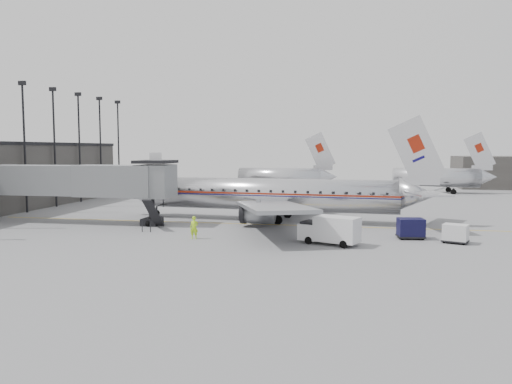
% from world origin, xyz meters
% --- Properties ---
extents(ground, '(160.00, 160.00, 0.00)m').
position_xyz_m(ground, '(0.00, 0.00, 0.00)').
color(ground, slate).
rests_on(ground, ground).
extents(apron_line, '(60.00, 0.15, 0.01)m').
position_xyz_m(apron_line, '(3.00, 6.00, 0.01)').
color(apron_line, gold).
rests_on(apron_line, ground).
extents(jet_bridge, '(21.00, 6.20, 7.10)m').
position_xyz_m(jet_bridge, '(-16.66, 3.67, 4.18)').
color(jet_bridge, slate).
rests_on(jet_bridge, ground).
extents(floodlight_masts, '(0.90, 42.25, 15.25)m').
position_xyz_m(floodlight_masts, '(-27.50, 13.00, 8.36)').
color(floodlight_masts, black).
rests_on(floodlight_masts, ground).
extents(distant_aircraft_near, '(16.39, 3.20, 10.26)m').
position_xyz_m(distant_aircraft_near, '(-1.79, 42.00, 2.73)').
color(distant_aircraft_near, silver).
rests_on(distant_aircraft_near, ground).
extents(distant_aircraft_mid, '(16.39, 3.20, 10.26)m').
position_xyz_m(distant_aircraft_mid, '(24.21, 46.00, 2.73)').
color(distant_aircraft_mid, silver).
rests_on(distant_aircraft_mid, ground).
extents(airliner, '(33.92, 31.32, 10.73)m').
position_xyz_m(airliner, '(1.83, 8.94, 2.70)').
color(airliner, silver).
rests_on(airliner, ground).
extents(service_van, '(5.04, 3.46, 2.21)m').
position_xyz_m(service_van, '(8.24, -3.13, 1.16)').
color(service_van, silver).
rests_on(service_van, ground).
extents(baggage_cart_navy, '(2.36, 1.92, 1.70)m').
position_xyz_m(baggage_cart_navy, '(14.78, 0.52, 0.90)').
color(baggage_cart_navy, black).
rests_on(baggage_cart_navy, ground).
extents(baggage_cart_white, '(2.32, 2.07, 1.50)m').
position_xyz_m(baggage_cart_white, '(18.04, -0.80, 0.80)').
color(baggage_cart_white, silver).
rests_on(baggage_cart_white, ground).
extents(ramp_worker, '(0.72, 0.51, 1.88)m').
position_xyz_m(ramp_worker, '(-2.93, -2.86, 0.94)').
color(ramp_worker, '#B9F61D').
rests_on(ramp_worker, ground).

